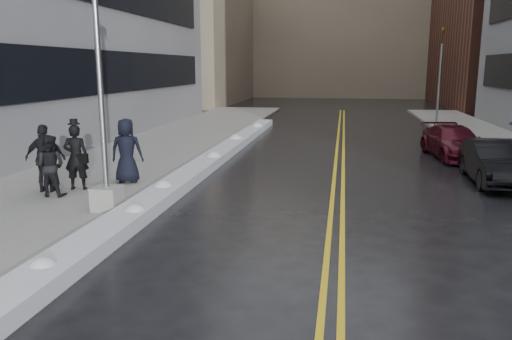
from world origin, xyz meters
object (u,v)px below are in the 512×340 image
at_px(pedestrian_d, 45,158).
at_px(car_maroon, 454,142).
at_px(car_black, 495,162).
at_px(pedestrian_fedora, 76,157).
at_px(pedestrian_b, 50,166).
at_px(pedestrian_c, 127,151).
at_px(lamppost, 102,117).
at_px(traffic_signal, 440,72).

distance_m(pedestrian_d, car_maroon, 15.76).
bearing_deg(pedestrian_d, car_black, -173.24).
relative_size(car_black, car_maroon, 0.93).
relative_size(pedestrian_fedora, pedestrian_b, 1.12).
distance_m(pedestrian_fedora, pedestrian_c, 1.56).
height_order(lamppost, car_black, lamppost).
distance_m(pedestrian_d, car_black, 14.01).
bearing_deg(pedestrian_fedora, car_maroon, -158.78).
height_order(traffic_signal, car_maroon, traffic_signal).
distance_m(pedestrian_b, pedestrian_c, 2.43).
relative_size(pedestrian_b, pedestrian_c, 0.86).
height_order(lamppost, pedestrian_d, lamppost).
bearing_deg(pedestrian_d, traffic_signal, -135.22).
xyz_separation_m(traffic_signal, pedestrian_b, (-13.99, -20.96, -2.38)).
bearing_deg(lamppost, car_maroon, 44.41).
xyz_separation_m(lamppost, pedestrian_b, (-2.19, 1.04, -1.51)).
bearing_deg(traffic_signal, pedestrian_b, -123.71).
height_order(pedestrian_fedora, pedestrian_c, pedestrian_c).
bearing_deg(pedestrian_c, car_maroon, -157.45).
bearing_deg(pedestrian_d, pedestrian_fedora, -160.82).
height_order(lamppost, traffic_signal, lamppost).
xyz_separation_m(lamppost, car_maroon, (10.47, 10.26, -1.87)).
bearing_deg(pedestrian_fedora, pedestrian_d, 16.42).
distance_m(traffic_signal, pedestrian_fedora, 24.42).
bearing_deg(pedestrian_fedora, traffic_signal, -137.12).
distance_m(lamppost, pedestrian_d, 3.30).
bearing_deg(pedestrian_b, lamppost, 151.50).
height_order(traffic_signal, pedestrian_c, traffic_signal).
height_order(pedestrian_c, pedestrian_d, pedestrian_c).
relative_size(pedestrian_d, car_maroon, 0.43).
distance_m(car_black, car_maroon, 4.72).
bearing_deg(pedestrian_d, pedestrian_b, 123.02).
bearing_deg(car_black, pedestrian_fedora, -163.10).
bearing_deg(pedestrian_fedora, lamppost, 121.75).
relative_size(traffic_signal, pedestrian_d, 3.03).
height_order(lamppost, pedestrian_fedora, lamppost).
bearing_deg(car_maroon, traffic_signal, 76.60).
relative_size(pedestrian_d, car_black, 0.46).
bearing_deg(pedestrian_c, pedestrian_fedora, 35.52).
height_order(pedestrian_d, car_maroon, pedestrian_d).
xyz_separation_m(traffic_signal, car_maroon, (-1.33, -11.74, -2.74)).
bearing_deg(traffic_signal, pedestrian_fedora, -124.20).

